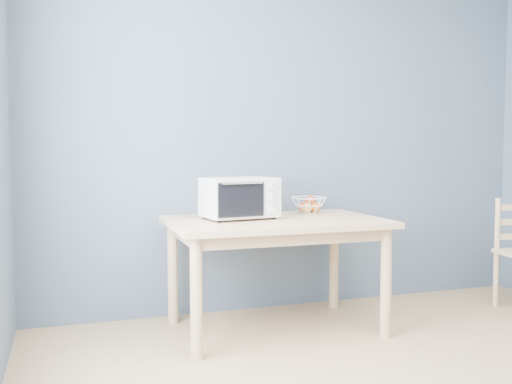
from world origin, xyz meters
name	(u,v)px	position (x,y,z in m)	size (l,w,h in m)	color
room	(512,125)	(0.00, 0.00, 1.30)	(4.01, 4.51, 2.61)	#A8805D
dining_table	(275,234)	(-0.35, 1.70, 0.65)	(1.40, 0.90, 0.75)	#D5B07F
toaster_oven	(237,197)	(-0.60, 1.76, 0.89)	(0.51, 0.40, 0.27)	silver
fruit_basket	(309,205)	(-0.01, 1.92, 0.81)	(0.34, 0.34, 0.13)	white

